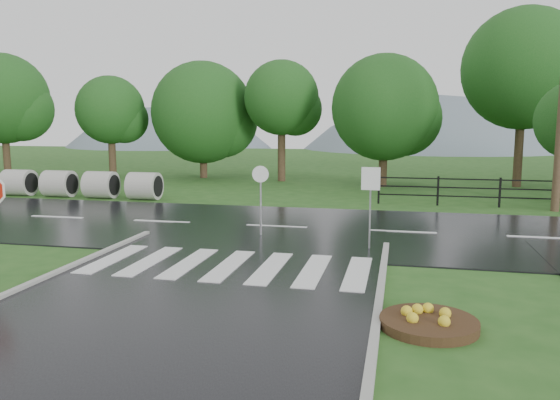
# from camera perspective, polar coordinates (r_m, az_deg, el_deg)

# --- Properties ---
(ground) EXTENTS (120.00, 120.00, 0.00)m
(ground) POSITION_cam_1_polar(r_m,az_deg,el_deg) (8.61, -15.98, -15.44)
(ground) COLOR #26531B
(ground) RESTS_ON ground
(main_road) EXTENTS (90.00, 8.00, 0.04)m
(main_road) POSITION_cam_1_polar(r_m,az_deg,el_deg) (17.66, -0.37, -2.90)
(main_road) COLOR black
(main_road) RESTS_ON ground
(crosswalk) EXTENTS (6.50, 2.80, 0.02)m
(crosswalk) POSITION_cam_1_polar(r_m,az_deg,el_deg) (12.95, -5.35, -6.80)
(crosswalk) COLOR silver
(crosswalk) RESTS_ON ground
(fence_west) EXTENTS (9.58, 0.08, 1.20)m
(fence_west) POSITION_cam_1_polar(r_m,az_deg,el_deg) (23.37, 22.00, 1.03)
(fence_west) COLOR black
(fence_west) RESTS_ON ground
(hills) EXTENTS (102.00, 48.00, 48.00)m
(hills) POSITION_cam_1_polar(r_m,az_deg,el_deg) (74.35, 11.91, -6.72)
(hills) COLOR slate
(hills) RESTS_ON ground
(treeline) EXTENTS (83.20, 5.20, 10.00)m
(treeline) POSITION_cam_1_polar(r_m,az_deg,el_deg) (31.21, 7.19, 1.89)
(treeline) COLOR #174816
(treeline) RESTS_ON ground
(culvert_pipes) EXTENTS (11.80, 1.20, 1.20)m
(culvert_pipes) POSITION_cam_1_polar(r_m,az_deg,el_deg) (27.39, -23.88, 1.64)
(culvert_pipes) COLOR #9E9B93
(culvert_pipes) RESTS_ON ground
(flower_bed) EXTENTS (1.62, 1.62, 0.32)m
(flower_bed) POSITION_cam_1_polar(r_m,az_deg,el_deg) (9.60, 15.29, -12.12)
(flower_bed) COLOR #332111
(flower_bed) RESTS_ON ground
(reg_sign_small) EXTENTS (0.49, 0.07, 2.22)m
(reg_sign_small) POSITION_cam_1_polar(r_m,az_deg,el_deg) (14.53, 9.43, 0.83)
(reg_sign_small) COLOR #939399
(reg_sign_small) RESTS_ON ground
(reg_sign_round) EXTENTS (0.49, 0.08, 2.12)m
(reg_sign_round) POSITION_cam_1_polar(r_m,az_deg,el_deg) (16.11, -2.04, 0.88)
(reg_sign_round) COLOR #939399
(reg_sign_round) RESTS_ON ground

